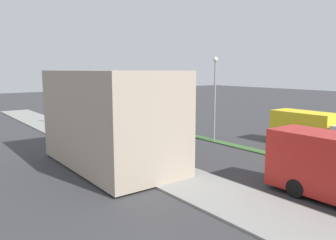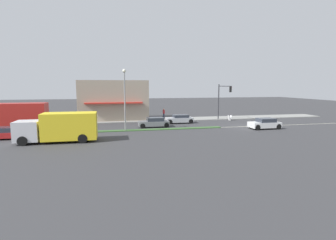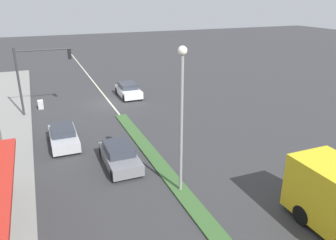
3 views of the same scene
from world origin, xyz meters
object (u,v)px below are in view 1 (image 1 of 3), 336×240
object	(u,v)px
pedestrian	(83,131)
delivery_truck	(314,130)
van_white	(132,112)
suv_grey	(168,131)
warning_aframe_sign	(76,121)
traffic_signal_main	(79,92)
street_lamp	(215,88)
sedan_silver	(120,128)

from	to	relation	value
pedestrian	delivery_truck	distance (m)	19.68
pedestrian	van_white	size ratio (longest dim) A/B	0.44
suv_grey	pedestrian	bearing A→B (deg)	-20.91
pedestrian	warning_aframe_sign	xyz separation A→B (m)	(-3.37, -9.99, -0.58)
traffic_signal_main	suv_grey	bearing A→B (deg)	108.94
warning_aframe_sign	suv_grey	distance (m)	13.39
street_lamp	delivery_truck	bearing A→B (deg)	127.33
pedestrian	warning_aframe_sign	bearing A→B (deg)	-108.64
pedestrian	sedan_silver	world-z (taller)	pedestrian
street_lamp	van_white	distance (m)	18.20
street_lamp	warning_aframe_sign	xyz separation A→B (m)	(6.15, -16.71, -4.35)
sedan_silver	pedestrian	bearing A→B (deg)	17.90
van_white	warning_aframe_sign	bearing A→B (deg)	6.03
delivery_truck	van_white	size ratio (longest dim) A/B	1.95
warning_aframe_sign	suv_grey	xyz separation A→B (m)	(-3.95, 12.79, 0.20)
traffic_signal_main	street_lamp	bearing A→B (deg)	111.74
warning_aframe_sign	delivery_truck	xyz separation A→B (m)	(-11.15, 23.26, 1.04)
traffic_signal_main	warning_aframe_sign	world-z (taller)	traffic_signal_main
street_lamp	suv_grey	size ratio (longest dim) A/B	1.84
delivery_truck	traffic_signal_main	bearing A→B (deg)	-63.08
delivery_truck	pedestrian	bearing A→B (deg)	-42.42
street_lamp	van_white	size ratio (longest dim) A/B	1.92
delivery_truck	suv_grey	distance (m)	12.74
delivery_truck	suv_grey	xyz separation A→B (m)	(7.20, -10.47, -0.85)
warning_aframe_sign	van_white	world-z (taller)	van_white
traffic_signal_main	street_lamp	world-z (taller)	street_lamp
warning_aframe_sign	traffic_signal_main	bearing A→B (deg)	91.08
warning_aframe_sign	van_white	size ratio (longest dim) A/B	0.22
street_lamp	warning_aframe_sign	size ratio (longest dim) A/B	8.80
traffic_signal_main	pedestrian	distance (m)	9.72
warning_aframe_sign	sedan_silver	size ratio (longest dim) A/B	0.21
pedestrian	suv_grey	bearing A→B (deg)	159.09
pedestrian	delivery_truck	xyz separation A→B (m)	(-14.52, 13.27, 0.46)
delivery_truck	warning_aframe_sign	bearing A→B (deg)	-64.39
traffic_signal_main	delivery_truck	bearing A→B (deg)	116.92
street_lamp	sedan_silver	xyz separation A→B (m)	(5.00, -8.18, -4.16)
traffic_signal_main	warning_aframe_sign	bearing A→B (deg)	-88.92
delivery_truck	suv_grey	world-z (taller)	delivery_truck
delivery_truck	suv_grey	size ratio (longest dim) A/B	1.87
traffic_signal_main	pedestrian	size ratio (longest dim) A/B	3.32
street_lamp	sedan_silver	world-z (taller)	street_lamp
suv_grey	sedan_silver	distance (m)	5.10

